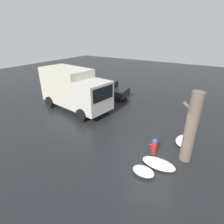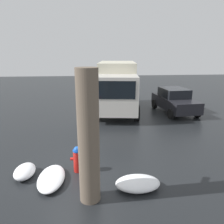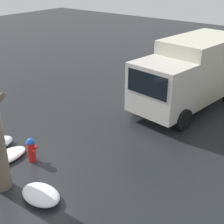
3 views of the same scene
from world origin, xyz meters
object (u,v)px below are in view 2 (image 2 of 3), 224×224
(delivery_truck, at_px, (117,86))
(parked_car, at_px, (175,101))
(tree_trunk, at_px, (89,138))
(fire_hydrant, at_px, (77,159))

(delivery_truck, relative_size, parked_car, 1.57)
(tree_trunk, bearing_deg, parked_car, -33.46)
(tree_trunk, xyz_separation_m, parked_car, (8.24, -5.45, -0.97))
(tree_trunk, height_order, parked_car, tree_trunk)
(delivery_truck, bearing_deg, tree_trunk, 86.07)
(delivery_truck, distance_m, parked_car, 3.85)
(tree_trunk, bearing_deg, fire_hydrant, 15.59)
(tree_trunk, relative_size, delivery_truck, 0.56)
(delivery_truck, bearing_deg, parked_car, 176.40)
(tree_trunk, distance_m, parked_car, 9.93)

